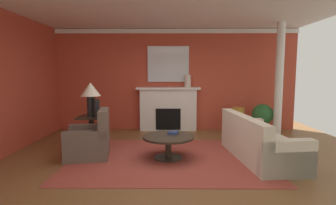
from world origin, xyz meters
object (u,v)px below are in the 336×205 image
side_table (92,129)px  vase_on_side_table (96,108)px  fireplace (168,110)px  table_lamp (91,93)px  potted_plant (262,117)px  sofa (258,144)px  armchair_near_window (90,142)px  vase_tall_corner (238,120)px  vase_mantel_right (188,81)px  mantel_mirror (168,64)px  coffee_table (168,142)px

side_table → vase_on_side_table: size_ratio=1.80×
fireplace → side_table: (-1.70, -1.73, -0.19)m
table_lamp → potted_plant: 4.45m
sofa → armchair_near_window: armchair_near_window is taller
side_table → vase_tall_corner: size_ratio=0.99×
vase_mantel_right → vase_tall_corner: bearing=-10.3°
fireplace → mantel_mirror: bearing=90.0°
armchair_near_window → vase_on_side_table: vase_on_side_table is taller
table_lamp → vase_on_side_table: size_ratio=1.93×
sofa → vase_mantel_right: 3.00m
side_table → vase_on_side_table: 0.53m
coffee_table → side_table: (-1.72, 0.82, 0.06)m
fireplace → armchair_near_window: bearing=-121.5°
fireplace → vase_on_side_table: bearing=-129.9°
armchair_near_window → coffee_table: size_ratio=0.95×
armchair_near_window → coffee_table: 1.55m
fireplace → mantel_mirror: mantel_mirror is taller
potted_plant → table_lamp: bearing=-164.0°
vase_on_side_table → vase_tall_corner: size_ratio=0.55×
mantel_mirror → coffee_table: (0.03, -2.67, -1.57)m
mantel_mirror → sofa: mantel_mirror is taller
coffee_table → table_lamp: table_lamp is taller
armchair_near_window → table_lamp: (-0.18, 0.75, 0.92)m
coffee_table → potted_plant: 3.22m
coffee_table → vase_on_side_table: vase_on_side_table is taller
coffee_table → fireplace: bearing=90.6°
vase_tall_corner → potted_plant: (0.60, -0.22, 0.14)m
sofa → vase_mantel_right: size_ratio=6.32×
mantel_mirror → fireplace: bearing=-90.0°
armchair_near_window → side_table: 0.77m
fireplace → sofa: bearing=-55.5°
mantel_mirror → vase_mantel_right: (0.55, -0.17, -0.48)m
armchair_near_window → coffee_table: bearing=-2.6°
sofa → vase_mantel_right: vase_mantel_right is taller
sofa → side_table: sofa is taller
sofa → armchair_near_window: size_ratio=2.30×
mantel_mirror → vase_tall_corner: mantel_mirror is taller
mantel_mirror → potted_plant: mantel_mirror is taller
mantel_mirror → vase_mantel_right: bearing=-17.2°
table_lamp → fireplace: bearing=45.5°
fireplace → coffee_table: size_ratio=1.80×
mantel_mirror → side_table: bearing=-132.5°
armchair_near_window → sofa: bearing=-1.4°
mantel_mirror → coffee_table: size_ratio=1.17×
side_table → vase_tall_corner: (3.62, 1.43, -0.05)m
fireplace → vase_on_side_table: size_ratio=4.62×
sofa → side_table: bearing=166.5°
sofa → table_lamp: bearing=166.5°
coffee_table → sofa: bearing=-0.3°
armchair_near_window → vase_on_side_table: (-0.03, 0.63, 0.59)m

